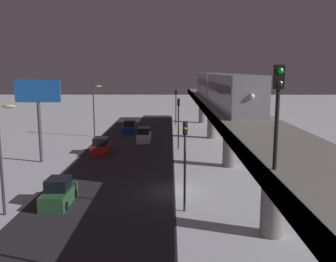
% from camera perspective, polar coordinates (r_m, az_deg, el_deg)
% --- Properties ---
extents(ground_plane, '(240.00, 240.00, 0.00)m').
position_cam_1_polar(ground_plane, '(30.22, 0.78, -9.46)').
color(ground_plane, silver).
extents(avenue_asphalt, '(11.00, 95.54, 0.01)m').
position_cam_1_polar(avenue_asphalt, '(30.64, -9.34, -9.31)').
color(avenue_asphalt, '#28282D').
rests_on(avenue_asphalt, ground_plane).
extents(elevated_railway, '(5.00, 95.54, 6.03)m').
position_cam_1_polar(elevated_railway, '(29.56, 12.10, 0.36)').
color(elevated_railway, gray).
rests_on(elevated_railway, ground_plane).
extents(subway_train, '(2.94, 36.87, 3.40)m').
position_cam_1_polar(subway_train, '(46.05, 8.04, 6.92)').
color(subway_train, '#999EA8').
rests_on(subway_train, elevated_railway).
extents(rail_signal, '(0.36, 0.41, 4.00)m').
position_cam_1_polar(rail_signal, '(14.25, 16.90, 4.82)').
color(rail_signal, black).
rests_on(rail_signal, elevated_railway).
extents(sedan_green, '(1.91, 4.06, 1.97)m').
position_cam_1_polar(sedan_green, '(28.51, -16.80, -9.40)').
color(sedan_green, '#2D6038').
rests_on(sedan_green, ground_plane).
extents(sedan_blue, '(1.80, 4.12, 1.97)m').
position_cam_1_polar(sedan_blue, '(58.17, -6.04, 0.53)').
color(sedan_blue, navy).
rests_on(sedan_blue, ground_plane).
extents(sedan_white, '(1.80, 4.06, 1.97)m').
position_cam_1_polar(sedan_white, '(50.69, -3.82, -0.77)').
color(sedan_white, silver).
rests_on(sedan_white, ground_plane).
extents(sedan_red_2, '(1.80, 4.10, 1.97)m').
position_cam_1_polar(sedan_red_2, '(43.96, -10.52, -2.50)').
color(sedan_red_2, '#A51E1E').
rests_on(sedan_red_2, ground_plane).
extents(traffic_light_near, '(0.32, 0.44, 6.40)m').
position_cam_1_polar(traffic_light_near, '(24.96, 2.68, -3.52)').
color(traffic_light_near, '#2D2D2D').
rests_on(traffic_light_near, ground_plane).
extents(traffic_light_mid, '(0.32, 0.44, 6.40)m').
position_cam_1_polar(traffic_light_mid, '(45.09, 1.65, 2.34)').
color(traffic_light_mid, '#2D2D2D').
rests_on(traffic_light_mid, ground_plane).
extents(traffic_light_far, '(0.32, 0.44, 6.40)m').
position_cam_1_polar(traffic_light_far, '(65.40, 1.25, 4.57)').
color(traffic_light_far, '#2D2D2D').
rests_on(traffic_light_far, ground_plane).
extents(commercial_billboard, '(4.80, 0.36, 8.90)m').
position_cam_1_polar(commercial_billboard, '(40.81, -19.75, 4.74)').
color(commercial_billboard, '#4C4C51').
rests_on(commercial_billboard, ground_plane).
extents(street_lamp_near, '(1.35, 0.44, 7.65)m').
position_cam_1_polar(street_lamp_near, '(26.56, -24.52, -2.23)').
color(street_lamp_near, '#38383D').
rests_on(street_lamp_near, ground_plane).
extents(street_lamp_far, '(1.35, 0.44, 7.65)m').
position_cam_1_polar(street_lamp_far, '(54.96, -11.39, 4.09)').
color(street_lamp_far, '#38383D').
rests_on(street_lamp_far, ground_plane).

